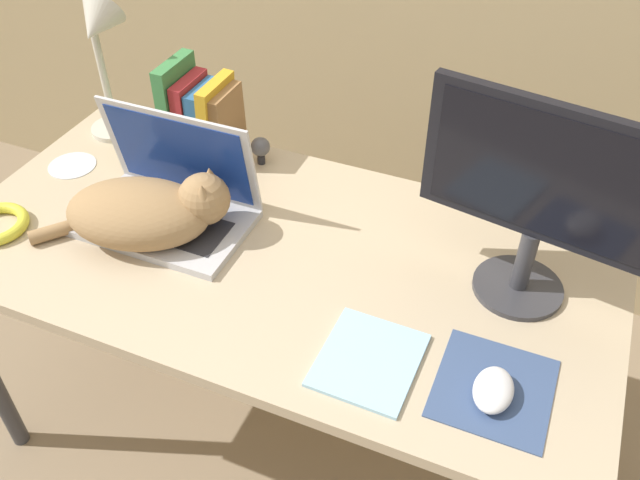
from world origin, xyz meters
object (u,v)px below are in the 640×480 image
(cat, at_px, (148,211))
(webcam, at_px, (260,148))
(external_monitor, at_px, (543,193))
(notepad, at_px, (369,360))
(book_row, at_px, (201,116))
(desk_lamp, at_px, (100,47))
(laptop, at_px, (170,202))
(computer_mouse, at_px, (493,390))
(cd_disc, at_px, (72,165))

(cat, height_order, webcam, cat)
(external_monitor, xyz_separation_m, webcam, (-0.69, 0.20, -0.20))
(cat, relative_size, notepad, 1.98)
(book_row, bearing_deg, desk_lamp, -171.01)
(laptop, relative_size, desk_lamp, 0.95)
(laptop, distance_m, computer_mouse, 0.81)
(computer_mouse, bearing_deg, cd_disc, 165.71)
(cat, distance_m, book_row, 0.35)
(computer_mouse, bearing_deg, cat, 170.08)
(external_monitor, height_order, desk_lamp, external_monitor)
(desk_lamp, relative_size, webcam, 5.41)
(notepad, relative_size, webcam, 2.79)
(cat, relative_size, computer_mouse, 3.97)
(external_monitor, height_order, notepad, external_monitor)
(computer_mouse, distance_m, book_row, 0.99)
(webcam, bearing_deg, desk_lamp, -173.47)
(cat, relative_size, external_monitor, 0.88)
(webcam, bearing_deg, external_monitor, -16.42)
(external_monitor, distance_m, cd_disc, 1.15)
(notepad, distance_m, webcam, 0.69)
(laptop, relative_size, webcam, 5.12)
(book_row, height_order, cd_disc, book_row)
(laptop, bearing_deg, cd_disc, 166.90)
(computer_mouse, xyz_separation_m, book_row, (-0.86, 0.48, 0.08))
(external_monitor, bearing_deg, notepad, -126.48)
(cd_disc, bearing_deg, cat, -23.76)
(cat, bearing_deg, book_row, 100.37)
(notepad, height_order, cd_disc, notepad)
(computer_mouse, height_order, cd_disc, computer_mouse)
(computer_mouse, relative_size, book_row, 0.43)
(book_row, height_order, notepad, book_row)
(laptop, bearing_deg, computer_mouse, -14.81)
(laptop, relative_size, cd_disc, 3.16)
(book_row, bearing_deg, webcam, 2.83)
(cat, distance_m, cd_disc, 0.38)
(notepad, bearing_deg, webcam, 133.43)
(book_row, bearing_deg, notepad, -37.80)
(cat, bearing_deg, cd_disc, 156.24)
(laptop, bearing_deg, external_monitor, 5.71)
(laptop, height_order, cd_disc, laptop)
(laptop, xyz_separation_m, desk_lamp, (-0.31, 0.24, 0.21))
(external_monitor, bearing_deg, cd_disc, 179.81)
(cat, bearing_deg, notepad, -14.58)
(laptop, relative_size, cat, 0.92)
(laptop, xyz_separation_m, external_monitor, (0.78, 0.08, 0.20))
(cat, distance_m, computer_mouse, 0.81)
(desk_lamp, distance_m, notepad, 1.01)
(laptop, height_order, desk_lamp, desk_lamp)
(cat, xyz_separation_m, webcam, (0.10, 0.35, -0.02))
(cat, height_order, computer_mouse, cat)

